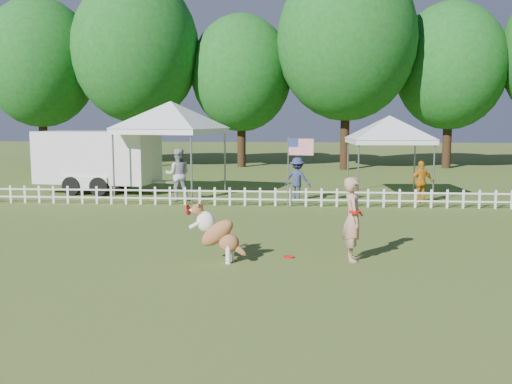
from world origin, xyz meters
TOP-DOWN VIEW (x-y plane):
  - ground at (0.00, 0.00)m, footprint 120.00×120.00m
  - picket_fence at (0.00, 7.00)m, footprint 22.00×0.08m
  - handler at (1.63, -0.12)m, footprint 0.44×0.64m
  - dog at (-1.04, -0.43)m, footprint 1.18×0.60m
  - frisbee_on_turf at (0.36, 0.03)m, footprint 0.26×0.26m
  - canopy_tent_left at (-4.21, 9.32)m, footprint 4.01×4.01m
  - canopy_tent_right at (3.76, 9.65)m, footprint 2.97×2.97m
  - cargo_trailer at (-7.30, 10.14)m, footprint 5.75×3.02m
  - flag_pole at (0.17, 6.84)m, footprint 0.87×0.24m
  - spectator_a at (-3.70, 8.05)m, footprint 1.00×0.84m
  - spectator_b at (0.46, 8.42)m, footprint 1.11×0.90m
  - spectator_c at (4.64, 8.07)m, footprint 0.91×0.61m
  - tree_far_left at (-15.00, 22.00)m, footprint 6.60×6.60m
  - tree_left at (-9.00, 21.50)m, footprint 7.40×7.40m
  - tree_center_left at (-3.00, 22.50)m, footprint 6.00×6.00m
  - tree_center_right at (3.00, 21.00)m, footprint 7.60×7.60m
  - tree_right at (9.00, 22.50)m, footprint 6.20×6.20m

SIDE VIEW (x-z plane):
  - ground at x=0.00m, z-range 0.00..0.00m
  - frisbee_on_turf at x=0.36m, z-range 0.00..0.02m
  - picket_fence at x=0.00m, z-range 0.00..0.60m
  - dog at x=-1.04m, z-range 0.00..1.17m
  - spectator_c at x=4.64m, z-range 0.00..1.43m
  - spectator_b at x=0.46m, z-range 0.00..1.51m
  - handler at x=1.63m, z-range 0.00..1.69m
  - spectator_a at x=-3.70m, z-range 0.00..1.83m
  - flag_pole at x=0.17m, z-range 0.00..2.27m
  - cargo_trailer at x=-7.30m, z-range 0.00..2.42m
  - canopy_tent_right at x=3.76m, z-range 0.00..2.90m
  - canopy_tent_left at x=-4.21m, z-range 0.00..3.41m
  - tree_center_left at x=-3.00m, z-range 0.00..9.80m
  - tree_right at x=9.00m, z-range 0.00..10.40m
  - tree_far_left at x=-15.00m, z-range 0.00..11.00m
  - tree_left at x=-9.00m, z-range 0.00..12.00m
  - tree_center_right at x=3.00m, z-range 0.00..12.60m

